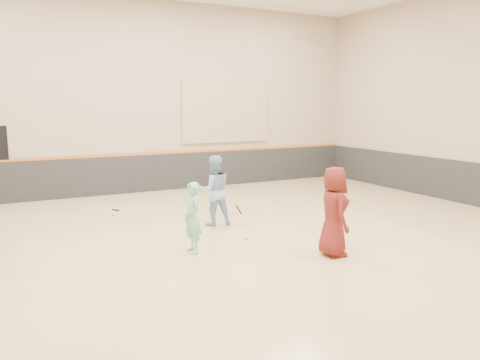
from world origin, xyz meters
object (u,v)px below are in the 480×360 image
girl (192,218)px  instructor (214,190)px  young_man (334,211)px  spare_racket (107,208)px

girl → instructor: 2.10m
young_man → spare_racket: size_ratio=2.25×
girl → spare_racket: 4.60m
young_man → girl: bearing=74.9°
instructor → young_man: bearing=117.7°
girl → spare_racket: bearing=-171.0°
girl → instructor: size_ratio=0.83×
young_man → spare_racket: young_man is taller
instructor → spare_racket: (-1.91, 2.79, -0.79)m
girl → spare_racket: (-0.71, 4.50, -0.66)m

